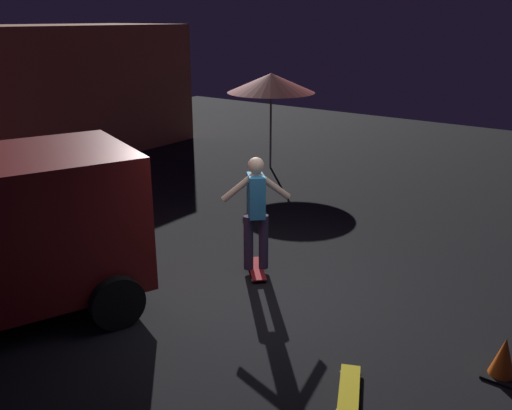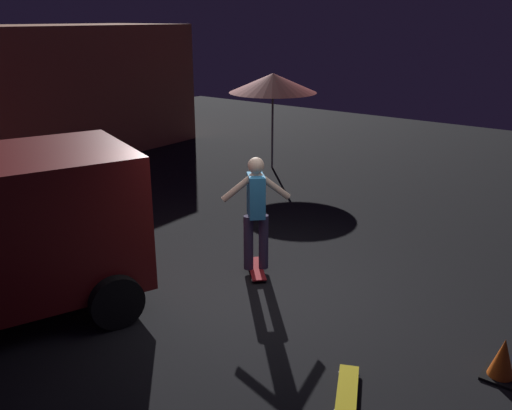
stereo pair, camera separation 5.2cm
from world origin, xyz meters
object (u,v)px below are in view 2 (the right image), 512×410
Objects in this scene: skateboard_spare at (347,390)px; skater at (256,206)px; patio_umbrella at (273,83)px; skateboard_ridden at (256,269)px; traffic_cone at (502,360)px.

skateboard_spare is 0.47× the size of skater.
patio_umbrella is 6.24m from skateboard_ridden.
traffic_cone is (1.20, -1.15, 0.16)m from skateboard_spare.
skater is (-4.95, -3.21, -1.04)m from patio_umbrella.
skateboard_spare is 3.05m from skater.
traffic_cone is (-0.45, -3.52, 0.16)m from skateboard_ridden.
skater is (0.00, 0.00, 0.98)m from skateboard_ridden.
skateboard_spare is at bearing -124.81° from skateboard_ridden.
traffic_cone reaches higher than skateboard_spare.
skater reaches higher than traffic_cone.
traffic_cone is (-0.45, -3.52, -0.83)m from skater.
patio_umbrella reaches higher than traffic_cone.
patio_umbrella is 5.00× the size of traffic_cone.
patio_umbrella is 8.83m from traffic_cone.
patio_umbrella is 3.31× the size of skateboard_ridden.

